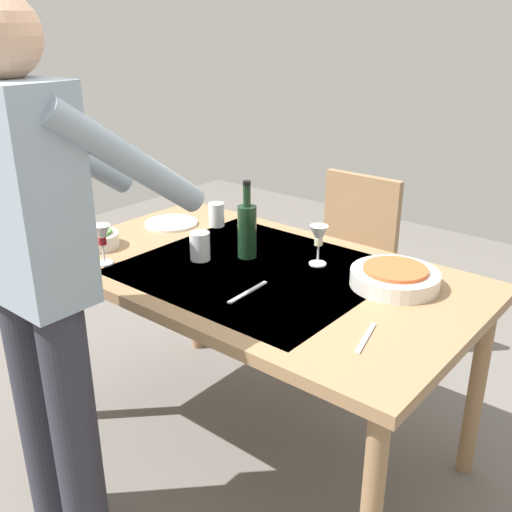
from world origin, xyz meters
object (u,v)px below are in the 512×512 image
(dining_table, at_px, (256,288))
(person_server, at_px, (39,267))
(wine_bottle, at_px, (247,229))
(side_bowl_salad, at_px, (96,239))
(wine_glass_left, at_px, (319,238))
(serving_bowl_pasta, at_px, (395,277))
(dinner_plate_near, at_px, (171,223))
(water_cup_near_left, at_px, (216,215))
(water_cup_near_right, at_px, (200,246))
(chair_near, at_px, (348,257))
(wine_glass_right, at_px, (102,237))

(dining_table, relative_size, person_server, 0.94)
(wine_bottle, relative_size, side_bowl_salad, 1.64)
(dining_table, bearing_deg, wine_glass_left, -130.50)
(serving_bowl_pasta, distance_m, dinner_plate_near, 1.06)
(person_server, relative_size, wine_bottle, 5.71)
(water_cup_near_left, distance_m, side_bowl_salad, 0.53)
(water_cup_near_left, relative_size, water_cup_near_right, 0.95)
(chair_near, bearing_deg, serving_bowl_pasta, 130.45)
(wine_bottle, xyz_separation_m, wine_glass_left, (-0.25, -0.11, -0.01))
(dining_table, distance_m, water_cup_near_left, 0.52)
(wine_glass_right, relative_size, water_cup_near_left, 1.47)
(person_server, xyz_separation_m, water_cup_near_left, (0.23, -0.98, -0.14))
(water_cup_near_right, bearing_deg, wine_glass_right, 46.44)
(water_cup_near_right, bearing_deg, dining_table, -163.68)
(person_server, height_order, side_bowl_salad, person_server)
(water_cup_near_left, height_order, serving_bowl_pasta, water_cup_near_left)
(dining_table, distance_m, dinner_plate_near, 0.62)
(wine_glass_left, xyz_separation_m, wine_glass_right, (0.61, 0.50, 0.00))
(water_cup_near_left, distance_m, serving_bowl_pasta, 0.89)
(water_cup_near_right, bearing_deg, side_bowl_salad, 22.01)
(wine_glass_left, relative_size, water_cup_near_right, 1.41)
(chair_near, distance_m, side_bowl_salad, 1.23)
(wine_bottle, xyz_separation_m, serving_bowl_pasta, (-0.56, -0.11, -0.08))
(chair_near, relative_size, wine_glass_right, 6.03)
(wine_bottle, bearing_deg, water_cup_near_right, 48.74)
(chair_near, height_order, wine_glass_left, wine_glass_left)
(wine_glass_left, bearing_deg, serving_bowl_pasta, -178.41)
(person_server, relative_size, wine_glass_left, 11.19)
(dining_table, relative_size, serving_bowl_pasta, 5.27)
(wine_bottle, bearing_deg, dining_table, 145.35)
(side_bowl_salad, bearing_deg, person_server, 131.06)
(wine_bottle, distance_m, wine_glass_right, 0.53)
(dining_table, height_order, side_bowl_salad, side_bowl_salad)
(side_bowl_salad, bearing_deg, dinner_plate_near, -94.59)
(water_cup_near_left, distance_m, water_cup_near_right, 0.39)
(dining_table, bearing_deg, water_cup_near_left, -30.66)
(person_server, xyz_separation_m, side_bowl_salad, (0.43, -0.49, -0.16))
(water_cup_near_right, height_order, dinner_plate_near, water_cup_near_right)
(person_server, relative_size, dinner_plate_near, 7.34)
(serving_bowl_pasta, relative_size, dinner_plate_near, 1.30)
(dining_table, xyz_separation_m, side_bowl_salad, (0.63, 0.23, 0.11))
(water_cup_near_right, xyz_separation_m, dinner_plate_near, (0.38, -0.21, -0.05))
(wine_bottle, bearing_deg, dinner_plate_near, -8.36)
(person_server, xyz_separation_m, serving_bowl_pasta, (-0.66, -0.90, -0.16))
(wine_glass_right, distance_m, serving_bowl_pasta, 1.05)
(dining_table, relative_size, water_cup_near_left, 15.41)
(water_cup_near_left, height_order, water_cup_near_right, water_cup_near_right)
(person_server, height_order, water_cup_near_left, person_server)
(person_server, bearing_deg, wine_glass_left, -111.68)
(dining_table, bearing_deg, dinner_plate_near, -13.41)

